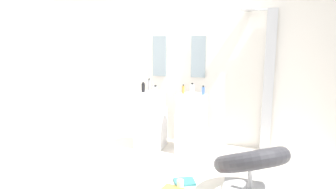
% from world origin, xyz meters
% --- Properties ---
extents(ground_plane, '(4.80, 3.60, 0.04)m').
position_xyz_m(ground_plane, '(0.00, 0.00, -0.02)').
color(ground_plane, silver).
extents(rear_partition, '(4.80, 0.10, 2.60)m').
position_xyz_m(rear_partition, '(0.00, 1.65, 1.30)').
color(rear_partition, silver).
rests_on(rear_partition, ground_plane).
extents(pedestal_sink_left, '(0.45, 0.45, 0.95)m').
position_xyz_m(pedestal_sink_left, '(-0.31, 1.16, 0.45)').
color(pedestal_sink_left, white).
rests_on(pedestal_sink_left, ground_plane).
extents(pedestal_sink_right, '(0.45, 0.45, 0.95)m').
position_xyz_m(pedestal_sink_right, '(0.31, 1.16, 0.45)').
color(pedestal_sink_right, white).
rests_on(pedestal_sink_right, ground_plane).
extents(vanity_mirror_left, '(0.22, 0.03, 0.63)m').
position_xyz_m(vanity_mirror_left, '(-0.31, 1.58, 1.37)').
color(vanity_mirror_left, '#8C9EA8').
extents(vanity_mirror_right, '(0.22, 0.03, 0.63)m').
position_xyz_m(vanity_mirror_right, '(0.31, 1.58, 1.37)').
color(vanity_mirror_right, '#8C9EA8').
extents(shower_column, '(0.49, 0.24, 2.05)m').
position_xyz_m(shower_column, '(1.34, 1.53, 1.08)').
color(shower_column, '#B7BABF').
rests_on(shower_column, ground_plane).
extents(lounge_chair, '(1.10, 1.10, 0.65)m').
position_xyz_m(lounge_chair, '(1.19, 0.10, 0.35)').
color(lounge_chair, '#B7BABF').
rests_on(lounge_chair, ground_plane).
extents(magazine_teal, '(0.29, 0.27, 0.03)m').
position_xyz_m(magazine_teal, '(0.47, 0.16, 0.02)').
color(magazine_teal, teal).
rests_on(magazine_teal, area_rug).
extents(coffee_mug, '(0.07, 0.07, 0.10)m').
position_xyz_m(coffee_mug, '(0.46, 0.02, 0.06)').
color(coffee_mug, white).
rests_on(coffee_mug, area_rug).
extents(soap_bottle_black, '(0.05, 0.05, 0.15)m').
position_xyz_m(soap_bottle_black, '(-0.43, 1.16, 0.92)').
color(soap_bottle_black, black).
rests_on(soap_bottle_black, pedestal_sink_left).
extents(soap_bottle_amber, '(0.04, 0.04, 0.13)m').
position_xyz_m(soap_bottle_amber, '(0.18, 1.21, 0.91)').
color(soap_bottle_amber, '#C68C38').
rests_on(soap_bottle_amber, pedestal_sink_right).
extents(soap_bottle_grey, '(0.04, 0.04, 0.19)m').
position_xyz_m(soap_bottle_grey, '(-0.38, 1.29, 0.94)').
color(soap_bottle_grey, '#99999E').
rests_on(soap_bottle_grey, pedestal_sink_left).
extents(soap_bottle_blue, '(0.04, 0.04, 0.13)m').
position_xyz_m(soap_bottle_blue, '(0.47, 1.19, 0.91)').
color(soap_bottle_blue, '#4C72B7').
rests_on(soap_bottle_blue, pedestal_sink_right).
extents(soap_bottle_clear, '(0.06, 0.06, 0.12)m').
position_xyz_m(soap_bottle_clear, '(-0.21, 1.08, 0.91)').
color(soap_bottle_clear, silver).
rests_on(soap_bottle_clear, pedestal_sink_left).
extents(soap_bottle_white, '(0.05, 0.05, 0.18)m').
position_xyz_m(soap_bottle_white, '(0.34, 1.05, 0.94)').
color(soap_bottle_white, white).
rests_on(soap_bottle_white, pedestal_sink_right).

